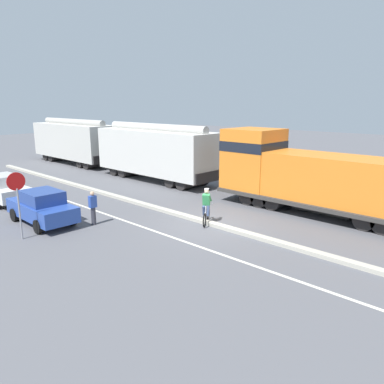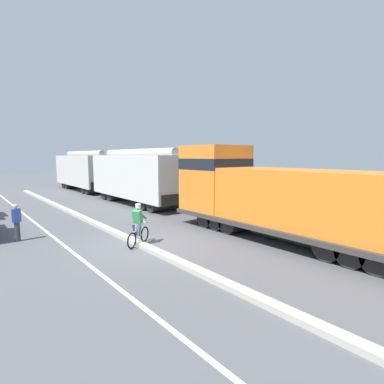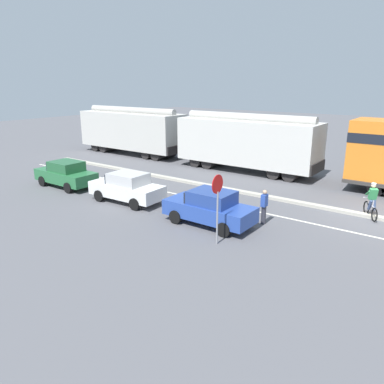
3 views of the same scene
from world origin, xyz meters
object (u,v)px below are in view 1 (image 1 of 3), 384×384
(locomotive, at_px, (310,179))
(stop_sign, at_px, (17,193))
(hopper_car_lead, at_px, (155,152))
(parked_car_blue, at_px, (42,207))
(hopper_car_middle, at_px, (74,141))
(parked_car_white, at_px, (2,189))
(cyclist, at_px, (206,207))
(pedestrian_by_cars, at_px, (93,207))

(locomotive, bearing_deg, stop_sign, 150.36)
(hopper_car_lead, xyz_separation_m, parked_car_blue, (-10.55, -3.83, -1.26))
(hopper_car_middle, height_order, stop_sign, hopper_car_middle)
(parked_car_white, bearing_deg, parked_car_blue, -92.06)
(cyclist, height_order, pedestrian_by_cars, cyclist)
(parked_car_blue, distance_m, pedestrian_by_cars, 2.49)
(hopper_car_lead, bearing_deg, cyclist, -118.64)
(pedestrian_by_cars, bearing_deg, stop_sign, 170.40)
(hopper_car_lead, bearing_deg, hopper_car_middle, 90.00)
(cyclist, relative_size, stop_sign, 0.60)
(hopper_car_middle, distance_m, parked_car_white, 14.40)
(hopper_car_lead, bearing_deg, locomotive, -90.00)
(locomotive, xyz_separation_m, parked_car_blue, (-10.55, 8.33, -0.98))
(parked_car_white, xyz_separation_m, pedestrian_by_cars, (1.36, -7.44, 0.03))
(hopper_car_middle, bearing_deg, stop_sign, -125.81)
(parked_car_blue, distance_m, cyclist, 7.83)
(cyclist, distance_m, pedestrian_by_cars, 5.35)
(hopper_car_middle, bearing_deg, locomotive, -90.00)
(hopper_car_lead, height_order, stop_sign, hopper_car_lead)
(stop_sign, relative_size, pedestrian_by_cars, 1.78)
(parked_car_white, distance_m, stop_sign, 7.24)
(hopper_car_middle, bearing_deg, parked_car_white, -136.17)
(locomotive, relative_size, stop_sign, 4.03)
(locomotive, xyz_separation_m, pedestrian_by_cars, (-8.99, 6.38, -0.95))
(cyclist, bearing_deg, pedestrian_by_cars, 134.78)
(locomotive, distance_m, hopper_car_middle, 23.76)
(parked_car_blue, distance_m, parked_car_white, 5.49)
(hopper_car_middle, distance_m, parked_car_blue, 18.73)
(parked_car_white, distance_m, pedestrian_by_cars, 7.56)
(hopper_car_middle, distance_m, stop_sign, 20.77)
(hopper_car_middle, xyz_separation_m, pedestrian_by_cars, (-8.99, -17.38, -1.23))
(locomotive, xyz_separation_m, parked_car_white, (-10.35, 13.82, -0.98))
(hopper_car_lead, distance_m, parked_car_white, 10.56)
(stop_sign, bearing_deg, parked_car_blue, 41.40)
(parked_car_white, bearing_deg, hopper_car_middle, 43.83)
(locomotive, distance_m, stop_sign, 13.98)
(parked_car_blue, xyz_separation_m, pedestrian_by_cars, (1.56, -1.95, 0.03))
(hopper_car_lead, height_order, cyclist, hopper_car_lead)
(parked_car_blue, xyz_separation_m, parked_car_white, (0.20, 5.49, 0.00))
(stop_sign, xyz_separation_m, pedestrian_by_cars, (3.16, -0.53, -1.18))
(parked_car_blue, xyz_separation_m, cyclist, (5.32, -5.74, 0.00))
(hopper_car_middle, bearing_deg, hopper_car_lead, -90.00)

